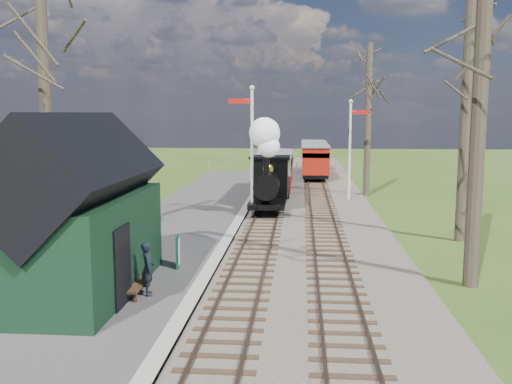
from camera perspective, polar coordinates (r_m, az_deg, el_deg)
ground at (r=11.61m, az=-3.99°, el=-17.40°), size 140.00×140.00×0.00m
distant_hills at (r=77.69m, az=4.31°, el=-7.92°), size 114.40×48.00×22.02m
ballast_bed at (r=32.75m, az=4.00°, el=-0.73°), size 8.00×60.00×0.10m
track_near at (r=32.78m, az=1.73°, el=-0.62°), size 1.60×60.00×0.15m
track_far at (r=32.75m, az=6.28°, el=-0.67°), size 1.60×60.00×0.15m
platform at (r=25.37m, az=-7.12°, el=-3.19°), size 5.00×44.00×0.20m
coping_strip at (r=25.01m, az=-1.94°, el=-3.29°), size 0.40×44.00×0.21m
station_shed at (r=15.77m, az=-17.49°, el=-2.29°), size 3.25×6.30×4.78m
semaphore_near at (r=26.51m, az=-0.56°, el=5.02°), size 1.22×0.24×6.22m
semaphore_far at (r=32.53m, az=9.50°, el=4.97°), size 1.22×0.24×5.72m
bare_trees at (r=20.48m, az=3.87°, el=8.59°), size 15.51×22.39×12.00m
fence_line at (r=46.60m, az=2.97°, el=2.46°), size 12.60×0.08×1.00m
locomotive at (r=27.79m, az=1.23°, el=2.01°), size 1.83×4.27×4.57m
coach at (r=33.87m, az=1.85°, el=2.11°), size 2.13×7.31×2.24m
red_carriage_a at (r=42.28m, az=5.93°, el=3.13°), size 2.01×4.98×2.12m
red_carriage_b at (r=47.76m, az=5.78°, el=3.67°), size 2.01×4.98×2.12m
sign_board at (r=17.99m, az=-7.83°, el=-5.89°), size 0.19×0.67×0.98m
bench at (r=15.63m, az=-12.36°, el=-8.36°), size 0.51×1.62×0.92m
person at (r=15.36m, az=-10.77°, el=-7.52°), size 0.48×0.59×1.42m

